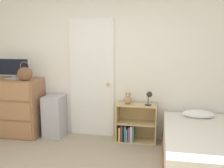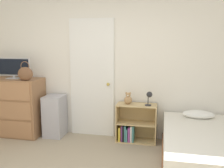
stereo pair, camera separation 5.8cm
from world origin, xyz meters
name	(u,v)px [view 2 (the right image)]	position (x,y,z in m)	size (l,w,h in m)	color
wall_back	(106,65)	(0.00, 2.20, 1.27)	(10.00, 0.06, 2.55)	white
door_closed	(92,78)	(-0.24, 2.15, 1.04)	(0.79, 0.09, 2.07)	white
dresser	(17,107)	(-1.59, 1.90, 0.51)	(0.91, 0.52, 1.03)	#996B47
tv	(13,68)	(-1.62, 1.91, 1.22)	(0.64, 0.16, 0.37)	#B7B7BC
handbag	(25,74)	(-1.29, 1.74, 1.15)	(0.27, 0.13, 0.33)	brown
storage_bin	(55,116)	(-0.89, 1.96, 0.37)	(0.33, 0.39, 0.73)	#ADADB7
bookshelf	(133,126)	(0.51, 2.00, 0.26)	(0.67, 0.31, 0.65)	tan
teddy_bear	(128,99)	(0.42, 2.00, 0.73)	(0.13, 0.13, 0.20)	tan
desk_lamp	(149,96)	(0.77, 1.96, 0.81)	(0.12, 0.12, 0.24)	#262628
bed	(203,150)	(1.54, 1.25, 0.26)	(1.08, 1.84, 0.62)	brown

